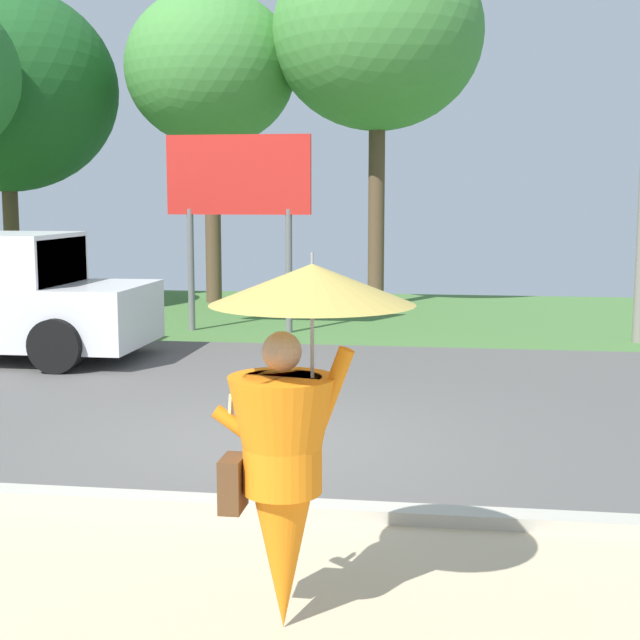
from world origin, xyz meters
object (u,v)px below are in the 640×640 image
(tree_left_far, at_px, (5,90))
(tree_right_mid, at_px, (211,70))
(monk_pedestrian, at_px, (291,430))
(roadside_billboard, at_px, (239,189))
(tree_right_far, at_px, (378,34))

(tree_left_far, bearing_deg, tree_right_mid, 1.58)
(monk_pedestrian, height_order, roadside_billboard, roadside_billboard)
(roadside_billboard, relative_size, tree_right_far, 0.44)
(roadside_billboard, bearing_deg, tree_right_mid, 110.74)
(tree_left_far, bearing_deg, roadside_billboard, -33.10)
(tree_right_mid, bearing_deg, tree_left_far, -178.42)
(monk_pedestrian, relative_size, roadside_billboard, 0.61)
(monk_pedestrian, height_order, tree_right_far, tree_right_far)
(roadside_billboard, bearing_deg, monk_pedestrian, -75.20)
(tree_left_far, relative_size, tree_right_mid, 1.03)
(tree_left_far, distance_m, tree_right_far, 8.65)
(roadside_billboard, height_order, tree_right_far, tree_right_far)
(monk_pedestrian, height_order, tree_right_mid, tree_right_mid)
(monk_pedestrian, distance_m, tree_left_far, 18.35)
(roadside_billboard, xyz_separation_m, tree_left_far, (-6.49, 4.23, 2.30))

